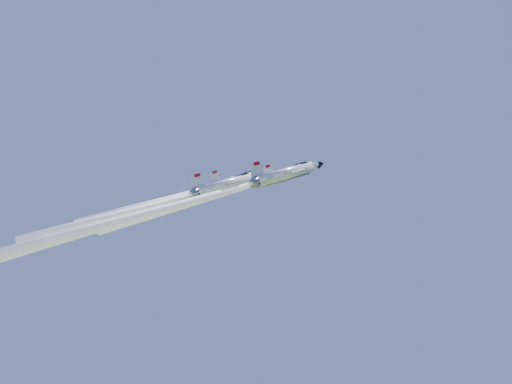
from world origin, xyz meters
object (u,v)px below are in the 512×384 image
(jet_lead, at_px, (231,192))
(jet_left, at_px, (188,193))
(jet_slot, at_px, (165,201))
(jet_right, at_px, (191,201))

(jet_lead, height_order, jet_left, jet_lead)
(jet_left, height_order, jet_slot, jet_left)
(jet_lead, distance_m, jet_left, 9.30)
(jet_left, distance_m, jet_right, 15.55)
(jet_left, distance_m, jet_slot, 13.71)
(jet_slot, bearing_deg, jet_right, 34.02)
(jet_lead, relative_size, jet_left, 1.20)
(jet_right, height_order, jet_slot, jet_right)
(jet_lead, bearing_deg, jet_left, -146.11)
(jet_left, bearing_deg, jet_right, -25.05)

